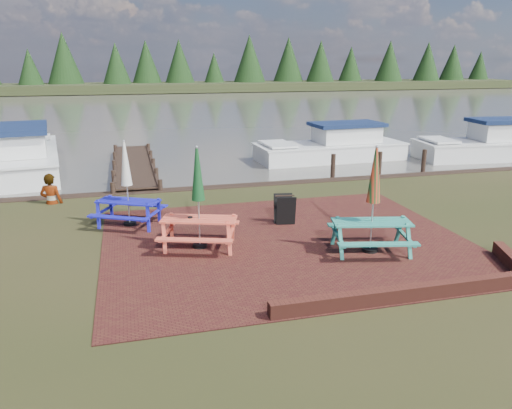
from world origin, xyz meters
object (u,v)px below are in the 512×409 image
(picnic_table_red, at_px, (199,214))
(boat_near, at_px, (333,148))
(person, at_px, (48,174))
(boat_far, at_px, (490,146))
(picnic_table_teal, at_px, (372,217))
(jetty, at_px, (134,165))
(picnic_table_blue, at_px, (128,197))
(chalkboard, at_px, (285,210))
(boat_jetty, at_px, (23,157))

(picnic_table_red, distance_m, boat_near, 13.09)
(person, bearing_deg, boat_far, -152.93)
(boat_far, bearing_deg, picnic_table_red, 125.31)
(boat_far, xyz_separation_m, person, (-19.32, -3.72, 0.54))
(picnic_table_teal, distance_m, person, 10.15)
(jetty, distance_m, person, 5.76)
(picnic_table_red, height_order, boat_near, picnic_table_red)
(picnic_table_blue, relative_size, boat_near, 0.33)
(picnic_table_red, height_order, chalkboard, picnic_table_red)
(picnic_table_blue, height_order, person, picnic_table_blue)
(picnic_table_teal, xyz_separation_m, boat_near, (4.02, 11.72, -0.51))
(picnic_table_teal, xyz_separation_m, jetty, (-5.22, 11.40, -0.77))
(picnic_table_red, bearing_deg, boat_near, 71.50)
(jetty, xyz_separation_m, boat_jetty, (-4.47, 0.91, 0.36))
(picnic_table_red, height_order, boat_far, picnic_table_red)
(chalkboard, xyz_separation_m, boat_far, (12.77, 7.61, -0.01))
(picnic_table_red, height_order, boat_jetty, picnic_table_red)
(picnic_table_teal, relative_size, picnic_table_red, 1.02)
(picnic_table_red, bearing_deg, boat_jetty, 136.54)
(jetty, relative_size, boat_jetty, 1.11)
(chalkboard, bearing_deg, boat_near, 69.44)
(chalkboard, height_order, boat_far, boat_far)
(picnic_table_red, distance_m, picnic_table_blue, 2.74)
(picnic_table_red, bearing_deg, person, 147.11)
(picnic_table_blue, bearing_deg, boat_jetty, 142.81)
(picnic_table_blue, bearing_deg, picnic_table_red, -25.94)
(picnic_table_teal, height_order, boat_near, picnic_table_teal)
(picnic_table_teal, relative_size, picnic_table_blue, 1.08)
(chalkboard, bearing_deg, picnic_table_red, -145.62)
(boat_far, height_order, person, person)
(picnic_table_blue, relative_size, chalkboard, 2.78)
(chalkboard, bearing_deg, boat_far, 40.42)
(picnic_table_teal, bearing_deg, boat_near, 83.84)
(boat_far, bearing_deg, chalkboard, 126.26)
(picnic_table_red, xyz_separation_m, boat_near, (7.92, 10.41, -0.49))
(boat_far, bearing_deg, picnic_table_blue, 116.71)
(boat_near, height_order, person, person)
(chalkboard, distance_m, boat_near, 10.69)
(picnic_table_blue, xyz_separation_m, boat_near, (9.55, 8.22, -0.45))
(chalkboard, bearing_deg, picnic_table_blue, 175.82)
(picnic_table_blue, bearing_deg, boat_far, 48.72)
(picnic_table_teal, xyz_separation_m, boat_jetty, (-9.70, 12.31, -0.41))
(picnic_table_teal, distance_m, chalkboard, 2.86)
(picnic_table_teal, height_order, jetty, picnic_table_teal)
(picnic_table_teal, xyz_separation_m, picnic_table_blue, (-5.52, 3.50, -0.07))
(picnic_table_red, relative_size, boat_near, 0.34)
(picnic_table_teal, relative_size, boat_far, 0.37)
(picnic_table_teal, bearing_deg, picnic_table_blue, 160.43)
(picnic_table_blue, xyz_separation_m, boat_jetty, (-4.17, 8.81, -0.34))
(boat_jetty, bearing_deg, boat_near, -9.98)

